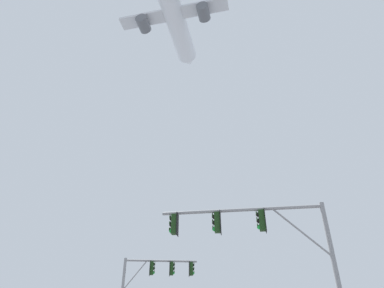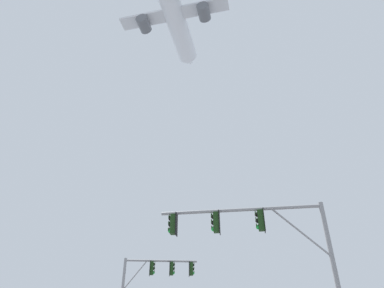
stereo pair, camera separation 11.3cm
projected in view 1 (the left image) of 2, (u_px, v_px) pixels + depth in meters
The scene contains 3 objects.
signal_pole_near at pixel (260, 238), 13.75m from camera, with size 7.18×1.43×6.53m.
signal_pole_far at pixel (153, 279), 22.82m from camera, with size 5.33×0.71×6.20m.
airplane at pixel (174, 15), 62.08m from camera, with size 21.23×27.49×7.53m.
Camera 1 is at (-0.38, -5.48, 1.70)m, focal length 29.88 mm.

